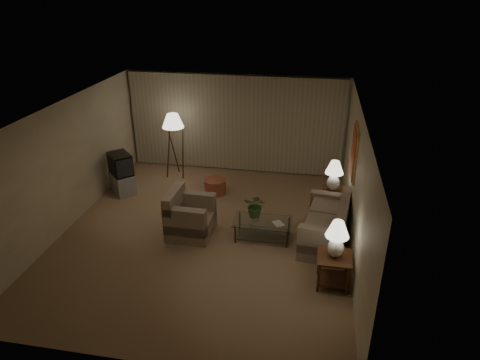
% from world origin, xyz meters
% --- Properties ---
extents(ground, '(7.00, 7.00, 0.00)m').
position_xyz_m(ground, '(0.00, 0.00, 0.00)').
color(ground, '#946F51').
rests_on(ground, ground).
extents(room_shell, '(6.04, 7.02, 2.72)m').
position_xyz_m(room_shell, '(0.02, 1.51, 1.75)').
color(room_shell, beige).
rests_on(room_shell, ground).
extents(sofa, '(1.91, 1.29, 0.75)m').
position_xyz_m(sofa, '(2.50, 0.09, 0.37)').
color(sofa, gray).
rests_on(sofa, ground).
extents(armchair, '(0.98, 0.94, 0.79)m').
position_xyz_m(armchair, '(-0.29, -0.09, 0.40)').
color(armchair, gray).
rests_on(armchair, ground).
extents(side_table_near, '(0.59, 0.59, 0.60)m').
position_xyz_m(side_table_near, '(2.65, -1.26, 0.42)').
color(side_table_near, '#361C0E').
rests_on(side_table_near, ground).
extents(side_table_far, '(0.45, 0.37, 0.60)m').
position_xyz_m(side_table_far, '(2.65, 1.34, 0.39)').
color(side_table_far, '#361C0E').
rests_on(side_table_far, ground).
extents(table_lamp_near, '(0.41, 0.41, 0.70)m').
position_xyz_m(table_lamp_near, '(2.65, -1.26, 1.01)').
color(table_lamp_near, white).
rests_on(table_lamp_near, side_table_near).
extents(table_lamp_far, '(0.41, 0.41, 0.71)m').
position_xyz_m(table_lamp_far, '(2.65, 1.34, 1.02)').
color(table_lamp_far, white).
rests_on(table_lamp_far, side_table_far).
extents(coffee_table, '(1.20, 0.66, 0.41)m').
position_xyz_m(coffee_table, '(1.23, -0.01, 0.28)').
color(coffee_table, silver).
rests_on(coffee_table, ground).
extents(tv_cabinet, '(1.18, 1.18, 0.50)m').
position_xyz_m(tv_cabinet, '(-2.55, 1.52, 0.25)').
color(tv_cabinet, '#9C9D9F').
rests_on(tv_cabinet, ground).
extents(crt_tv, '(1.08, 1.08, 0.54)m').
position_xyz_m(crt_tv, '(-2.55, 1.52, 0.77)').
color(crt_tv, black).
rests_on(crt_tv, tv_cabinet).
extents(floor_lamp, '(0.57, 0.57, 1.77)m').
position_xyz_m(floor_lamp, '(-1.51, 2.68, 0.93)').
color(floor_lamp, '#361C0E').
rests_on(floor_lamp, ground).
extents(ottoman, '(0.69, 0.69, 0.37)m').
position_xyz_m(ottoman, '(-0.22, 1.87, 0.18)').
color(ottoman, '#A24B36').
rests_on(ottoman, ground).
extents(vase, '(0.18, 0.18, 0.16)m').
position_xyz_m(vase, '(1.08, -0.01, 0.50)').
color(vase, silver).
rests_on(vase, coffee_table).
extents(flowers, '(0.53, 0.49, 0.51)m').
position_xyz_m(flowers, '(1.08, -0.01, 0.83)').
color(flowers, '#3F6B2F').
rests_on(flowers, vase).
extents(book, '(0.28, 0.30, 0.02)m').
position_xyz_m(book, '(1.48, -0.11, 0.42)').
color(book, olive).
rests_on(book, coffee_table).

